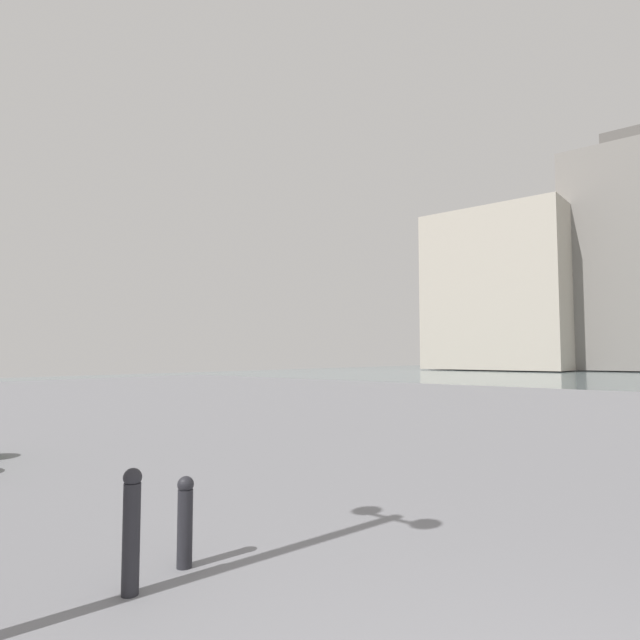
{
  "coord_description": "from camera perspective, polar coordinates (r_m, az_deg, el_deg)",
  "views": [
    {
      "loc": [
        0.05,
        1.54,
        1.66
      ],
      "look_at": [
        7.68,
        -7.73,
        2.47
      ],
      "focal_mm": 29.4,
      "sensor_mm": 36.0,
      "label": 1
    }
  ],
  "objects": [
    {
      "name": "bollard_near",
      "position": [
        4.16,
        -19.84,
        -20.55
      ],
      "size": [
        0.13,
        0.13,
        0.87
      ],
      "color": "#232328",
      "rests_on": "ground"
    },
    {
      "name": "bollard_mid",
      "position": [
        4.55,
        -14.48,
        -20.27
      ],
      "size": [
        0.13,
        0.13,
        0.7
      ],
      "color": "#232328",
      "rests_on": "ground"
    },
    {
      "name": "building_slab",
      "position": [
        69.39,
        30.6,
        5.72
      ],
      "size": [
        12.48,
        10.59,
        27.13
      ],
      "color": "gray",
      "rests_on": "ground"
    },
    {
      "name": "building_annex",
      "position": [
        67.3,
        19.26,
        2.91
      ],
      "size": [
        16.01,
        12.22,
        18.62
      ],
      "color": "#B2A899",
      "rests_on": "ground"
    }
  ]
}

